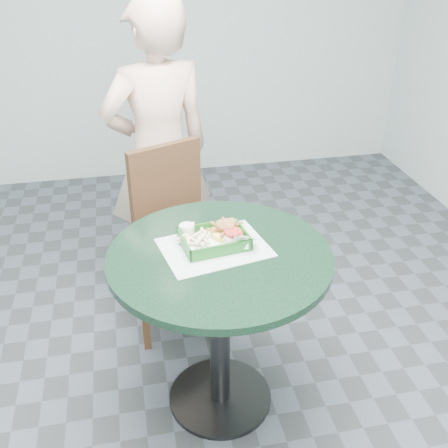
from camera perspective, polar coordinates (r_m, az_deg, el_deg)
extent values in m
cube|color=#303335|center=(2.46, -0.41, -18.39)|extent=(4.00, 5.00, 0.02)
cylinder|color=#262627|center=(2.45, -0.41, -18.24)|extent=(0.45, 0.45, 0.02)
cylinder|color=#262627|center=(2.19, -0.44, -11.77)|extent=(0.08, 0.08, 0.70)
cylinder|color=#264637|center=(1.97, -0.49, -4.04)|extent=(0.84, 0.84, 0.03)
cube|color=black|center=(2.57, -5.62, -2.85)|extent=(0.38, 0.38, 0.04)
cube|color=black|center=(2.60, -6.34, 3.83)|extent=(0.38, 0.04, 0.46)
cube|color=black|center=(2.57, -8.61, -9.59)|extent=(0.04, 0.04, 0.43)
cube|color=black|center=(2.59, -1.30, -8.77)|extent=(0.04, 0.04, 0.43)
cube|color=black|center=(2.83, -9.08, -5.42)|extent=(0.04, 0.04, 0.43)
cube|color=black|center=(2.85, -2.50, -4.72)|extent=(0.04, 0.04, 0.43)
imported|color=beige|center=(2.73, -7.14, 8.34)|extent=(0.70, 0.55, 1.68)
cube|color=silver|center=(1.99, -1.05, -3.06)|extent=(0.44, 0.36, 0.00)
cube|color=#175A19|center=(2.00, -1.07, -2.65)|extent=(0.24, 0.18, 0.01)
cube|color=white|center=(2.00, -1.08, -2.51)|extent=(0.23, 0.17, 0.00)
cube|color=#175A19|center=(2.06, -1.52, -0.81)|extent=(0.24, 0.01, 0.04)
cube|color=#175A19|center=(1.92, -0.61, -3.37)|extent=(0.24, 0.01, 0.04)
cube|color=#175A19|center=(2.01, 2.24, -1.68)|extent=(0.01, 0.18, 0.04)
cube|color=#175A19|center=(1.97, -4.46, -2.40)|extent=(0.01, 0.18, 0.04)
cylinder|color=#F6D44F|center=(2.03, 0.43, -1.55)|extent=(0.12, 0.12, 0.02)
cylinder|color=silver|center=(2.03, -3.82, -0.78)|extent=(0.06, 0.06, 0.03)
cylinder|color=silver|center=(2.02, -3.83, -0.37)|extent=(0.05, 0.05, 0.00)
cylinder|color=white|center=(1.98, 1.04, -2.27)|extent=(0.07, 0.07, 0.02)
torus|color=#FFFACD|center=(1.97, 1.04, -1.88)|extent=(0.07, 0.07, 0.01)
cylinder|color=red|center=(1.97, 1.04, -1.65)|extent=(0.06, 0.06, 0.01)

